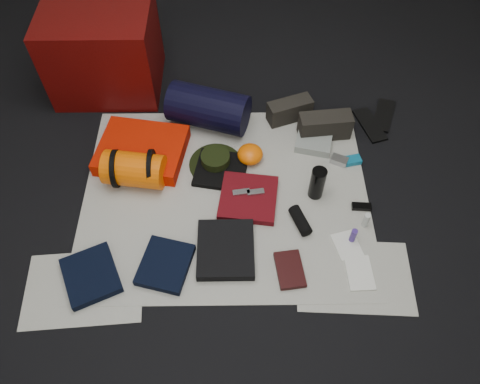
{
  "coord_description": "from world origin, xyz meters",
  "views": [
    {
      "loc": [
        0.07,
        -1.51,
        2.17
      ],
      "look_at": [
        0.08,
        -0.04,
        0.1
      ],
      "focal_mm": 35.0,
      "sensor_mm": 36.0,
      "label": 1
    }
  ],
  "objects_px": {
    "sleeping_pad": "(142,150)",
    "compact_camera": "(339,160)",
    "navy_duffel": "(208,108)",
    "stuff_sack": "(134,170)",
    "paperback_book": "(290,270)",
    "red_cabinet": "(103,50)",
    "water_bottle": "(317,183)"
  },
  "relations": [
    {
      "from": "sleeping_pad",
      "to": "compact_camera",
      "type": "xyz_separation_m",
      "value": [
        1.17,
        -0.07,
        -0.03
      ]
    },
    {
      "from": "navy_duffel",
      "to": "compact_camera",
      "type": "xyz_separation_m",
      "value": [
        0.78,
        -0.33,
        -0.11
      ]
    },
    {
      "from": "sleeping_pad",
      "to": "stuff_sack",
      "type": "height_order",
      "value": "stuff_sack"
    },
    {
      "from": "stuff_sack",
      "to": "paperback_book",
      "type": "bearing_deg",
      "value": -34.83
    },
    {
      "from": "navy_duffel",
      "to": "red_cabinet",
      "type": "bearing_deg",
      "value": 168.34
    },
    {
      "from": "red_cabinet",
      "to": "water_bottle",
      "type": "relative_size",
      "value": 3.18
    },
    {
      "from": "sleeping_pad",
      "to": "paperback_book",
      "type": "distance_m",
      "value": 1.13
    },
    {
      "from": "sleeping_pad",
      "to": "water_bottle",
      "type": "relative_size",
      "value": 2.37
    },
    {
      "from": "compact_camera",
      "to": "paperback_book",
      "type": "bearing_deg",
      "value": -90.55
    },
    {
      "from": "sleeping_pad",
      "to": "compact_camera",
      "type": "distance_m",
      "value": 1.17
    },
    {
      "from": "sleeping_pad",
      "to": "navy_duffel",
      "type": "xyz_separation_m",
      "value": [
        0.39,
        0.26,
        0.08
      ]
    },
    {
      "from": "red_cabinet",
      "to": "sleeping_pad",
      "type": "bearing_deg",
      "value": -66.78
    },
    {
      "from": "navy_duffel",
      "to": "paperback_book",
      "type": "bearing_deg",
      "value": -49.15
    },
    {
      "from": "red_cabinet",
      "to": "stuff_sack",
      "type": "distance_m",
      "value": 0.89
    },
    {
      "from": "sleeping_pad",
      "to": "water_bottle",
      "type": "height_order",
      "value": "water_bottle"
    },
    {
      "from": "stuff_sack",
      "to": "water_bottle",
      "type": "distance_m",
      "value": 1.02
    },
    {
      "from": "navy_duffel",
      "to": "compact_camera",
      "type": "bearing_deg",
      "value": -5.03
    },
    {
      "from": "red_cabinet",
      "to": "water_bottle",
      "type": "height_order",
      "value": "red_cabinet"
    },
    {
      "from": "compact_camera",
      "to": "paperback_book",
      "type": "distance_m",
      "value": 0.78
    },
    {
      "from": "compact_camera",
      "to": "paperback_book",
      "type": "height_order",
      "value": "compact_camera"
    },
    {
      "from": "navy_duffel",
      "to": "water_bottle",
      "type": "xyz_separation_m",
      "value": [
        0.61,
        -0.56,
        -0.02
      ]
    },
    {
      "from": "navy_duffel",
      "to": "water_bottle",
      "type": "bearing_deg",
      "value": -24.4
    },
    {
      "from": "red_cabinet",
      "to": "water_bottle",
      "type": "distance_m",
      "value": 1.6
    },
    {
      "from": "stuff_sack",
      "to": "water_bottle",
      "type": "xyz_separation_m",
      "value": [
        1.02,
        -0.11,
        0.01
      ]
    },
    {
      "from": "stuff_sack",
      "to": "navy_duffel",
      "type": "xyz_separation_m",
      "value": [
        0.4,
        0.45,
        0.03
      ]
    },
    {
      "from": "water_bottle",
      "to": "sleeping_pad",
      "type": "bearing_deg",
      "value": 163.51
    },
    {
      "from": "water_bottle",
      "to": "paperback_book",
      "type": "height_order",
      "value": "water_bottle"
    },
    {
      "from": "compact_camera",
      "to": "stuff_sack",
      "type": "bearing_deg",
      "value": -148.79
    },
    {
      "from": "red_cabinet",
      "to": "stuff_sack",
      "type": "relative_size",
      "value": 1.98
    },
    {
      "from": "red_cabinet",
      "to": "navy_duffel",
      "type": "height_order",
      "value": "red_cabinet"
    },
    {
      "from": "navy_duffel",
      "to": "paperback_book",
      "type": "relative_size",
      "value": 2.38
    },
    {
      "from": "navy_duffel",
      "to": "compact_camera",
      "type": "relative_size",
      "value": 4.99
    }
  ]
}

